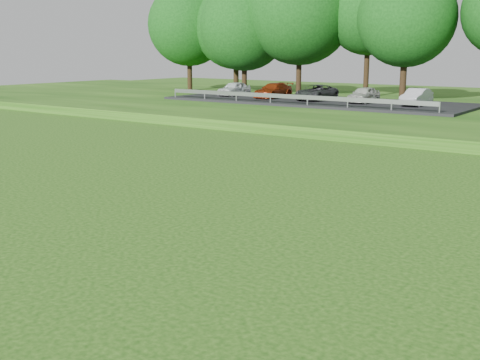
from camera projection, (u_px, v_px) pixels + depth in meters
The scene contains 1 object.
parking_lot at pixel (313, 97), 47.09m from camera, with size 24.00×9.00×1.38m.
Camera 1 is at (-1.22, -9.06, 4.67)m, focal length 45.00 mm.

